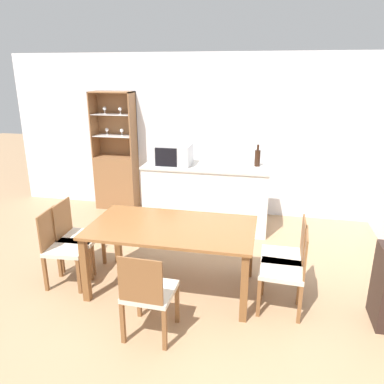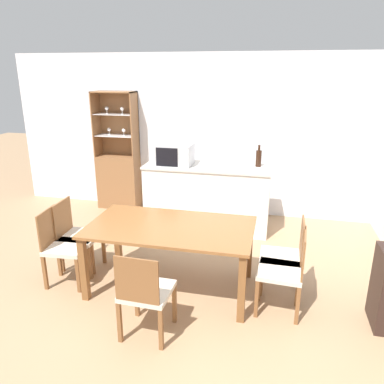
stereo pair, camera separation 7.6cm
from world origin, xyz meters
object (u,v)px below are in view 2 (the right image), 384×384
dining_table (171,234)px  display_cabinet (119,173)px  dining_chair_side_left_far (77,235)px  wine_bottle (259,158)px  microwave (175,154)px  dining_chair_head_near (145,293)px  dining_chair_side_left_near (64,246)px  dining_chair_side_right_far (285,257)px  dining_chair_side_right_near (285,271)px

dining_table → display_cabinet: bearing=124.8°
dining_table → dining_chair_side_left_far: size_ratio=2.03×
dining_table → wine_bottle: (0.79, 1.86, 0.45)m
microwave → dining_chair_head_near: bearing=-80.7°
dining_chair_side_left_near → microwave: microwave is taller
wine_bottle → display_cabinet: bearing=170.0°
dining_chair_side_left_far → wine_bottle: wine_bottle is taller
dining_chair_side_right_far → wine_bottle: (-0.40, 1.72, 0.65)m
dining_chair_side_left_far → dining_chair_side_right_near: (2.38, -0.29, 0.00)m
dining_table → dining_chair_side_left_far: 1.22m
dining_chair_side_left_far → dining_chair_head_near: (1.19, -0.94, 0.00)m
display_cabinet → microwave: size_ratio=3.94×
dining_chair_head_near → display_cabinet: bearing=119.1°
dining_chair_side_left_near → dining_chair_head_near: bearing=56.7°
dining_chair_side_left_near → microwave: 2.11m
dining_chair_side_left_far → microwave: (0.78, 1.55, 0.67)m
display_cabinet → dining_chair_head_near: size_ratio=2.30×
dining_chair_head_near → microwave: bearing=101.2°
dining_chair_head_near → wine_bottle: bearing=75.5°
dining_chair_side_right_far → microwave: microwave is taller
dining_table → dining_chair_head_near: size_ratio=2.03×
dining_chair_side_left_far → display_cabinet: bearing=-172.1°
dining_table → dining_chair_side_left_near: 1.22m
dining_chair_side_right_far → dining_chair_side_right_near: 0.29m
dining_table → wine_bottle: wine_bottle is taller
dining_chair_side_left_near → wine_bottle: (1.98, 2.01, 0.65)m
display_cabinet → dining_chair_side_left_near: (0.39, -2.43, -0.16)m
display_cabinet → dining_chair_side_left_far: display_cabinet is taller
display_cabinet → dining_chair_side_right_near: 3.69m
dining_chair_head_near → microwave: (-0.41, 2.49, 0.67)m
dining_chair_side_left_near → microwave: bearing=152.6°
dining_chair_side_right_far → display_cabinet: bearing=53.0°
wine_bottle → dining_chair_side_left_far: bearing=-139.0°
microwave → wine_bottle: wine_bottle is taller
display_cabinet → dining_table: (1.58, -2.28, 0.04)m
dining_chair_side_right_far → microwave: size_ratio=1.71×
dining_chair_side_right_near → wine_bottle: (-0.40, 2.01, 0.65)m
dining_table → wine_bottle: bearing=67.1°
microwave → dining_chair_side_right_far: bearing=-44.1°
dining_chair_side_right_far → dining_chair_side_left_far: bearing=90.6°
display_cabinet → dining_chair_head_near: bearing=-62.9°
dining_chair_side_right_near → dining_chair_head_near: size_ratio=1.00×
display_cabinet → dining_chair_side_left_near: bearing=-80.8°
dining_chair_side_left_far → dining_chair_head_near: size_ratio=1.00×
dining_chair_side_left_far → dining_chair_head_near: 1.52m
dining_table → dining_chair_side_left_far: dining_chair_side_left_far is taller
display_cabinet → dining_chair_head_near: (1.58, -3.08, -0.16)m
microwave → dining_chair_side_right_near: bearing=-49.0°
display_cabinet → wine_bottle: (2.37, -0.42, 0.49)m
display_cabinet → microwave: 1.41m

